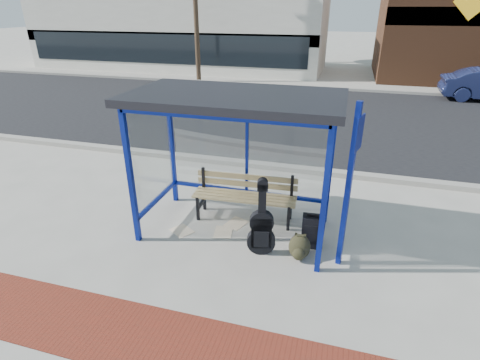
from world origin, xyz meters
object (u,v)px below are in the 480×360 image
(guitar_bag, at_px, (261,229))
(bench, at_px, (245,194))
(suitcase, at_px, (313,231))
(backpack, at_px, (299,248))

(guitar_bag, bearing_deg, bench, 104.22)
(guitar_bag, distance_m, suitcase, 0.88)
(bench, distance_m, guitar_bag, 1.14)
(suitcase, height_order, backpack, suitcase)
(guitar_bag, height_order, suitcase, guitar_bag)
(bench, relative_size, guitar_bag, 1.53)
(guitar_bag, bearing_deg, suitcase, 14.19)
(backpack, bearing_deg, suitcase, 63.74)
(guitar_bag, height_order, backpack, guitar_bag)
(backpack, bearing_deg, guitar_bag, 178.35)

